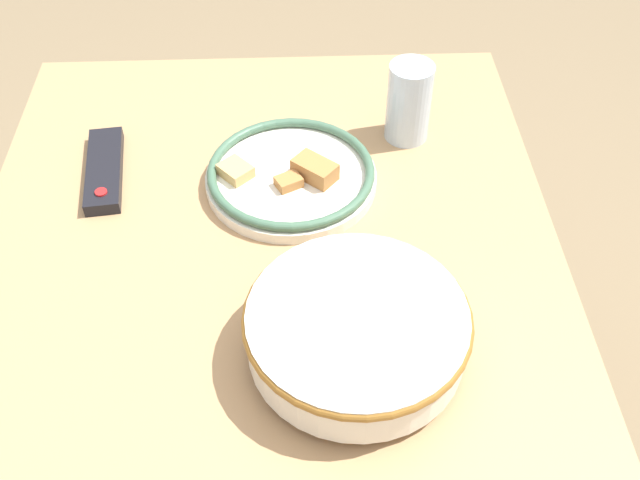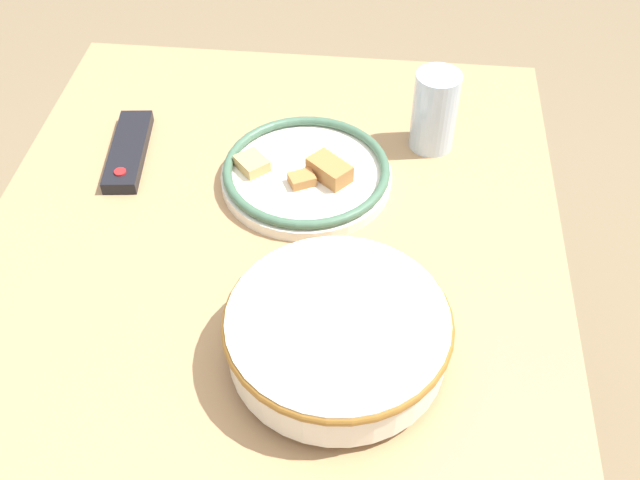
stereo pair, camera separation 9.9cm
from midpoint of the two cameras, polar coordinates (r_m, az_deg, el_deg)
name	(u,v)px [view 2 (the right image)]	position (r m, az deg, el deg)	size (l,w,h in m)	color
dining_table	(259,354)	(1.03, -1.91, -8.86)	(1.20, 0.82, 0.72)	tan
noodle_bowl	(337,334)	(0.88, 4.57, -7.32)	(0.27, 0.27, 0.08)	silver
food_plate	(306,173)	(1.12, 1.48, 4.97)	(0.26, 0.26, 0.05)	silver
tv_remote	(129,151)	(1.19, -12.10, 6.56)	(0.19, 0.07, 0.02)	black
drinking_glass	(435,111)	(1.18, 11.15, 9.52)	(0.07, 0.07, 0.13)	silver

